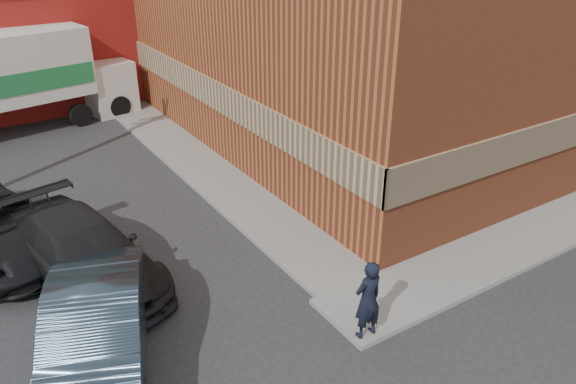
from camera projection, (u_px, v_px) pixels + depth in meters
ground at (327, 296)px, 12.65m from camera, size 90.00×90.00×0.00m
brick_building at (371, 2)px, 21.43m from camera, size 14.25×18.25×9.36m
sidewalk_south at (565, 222)px, 15.56m from camera, size 16.00×1.80×0.12m
sidewalk_west at (190, 157)px, 19.69m from camera, size 1.80×18.00×0.12m
man at (368, 300)px, 10.94m from camera, size 0.63×0.41×1.73m
sedan at (96, 335)px, 10.28m from camera, size 3.29×5.24×1.63m
suv_b at (84, 253)px, 12.82m from camera, size 3.10×5.60×1.54m
box_truck at (26, 73)px, 21.59m from camera, size 8.04×3.53×3.84m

